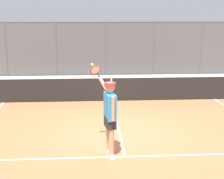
# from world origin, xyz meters

# --- Properties ---
(ground_plane) EXTENTS (60.00, 60.00, 0.00)m
(ground_plane) POSITION_xyz_m (0.00, 0.00, 0.00)
(ground_plane) COLOR #B76B42
(court_line_markings) EXTENTS (8.35, 9.67, 0.01)m
(court_line_markings) POSITION_xyz_m (0.00, 1.92, 0.00)
(court_line_markings) COLOR white
(court_line_markings) RESTS_ON ground
(fence_backdrop) EXTENTS (18.32, 1.37, 2.95)m
(fence_backdrop) POSITION_xyz_m (0.00, -9.21, 1.34)
(fence_backdrop) COLOR #565B60
(fence_backdrop) RESTS_ON ground
(tennis_net) EXTENTS (10.73, 0.09, 1.07)m
(tennis_net) POSITION_xyz_m (0.00, -3.70, 0.49)
(tennis_net) COLOR #2D2D2D
(tennis_net) RESTS_ON ground
(tennis_player) EXTENTS (0.65, 1.42, 2.11)m
(tennis_player) POSITION_xyz_m (0.36, 1.47, 1.09)
(tennis_player) COLOR silver
(tennis_player) RESTS_ON ground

